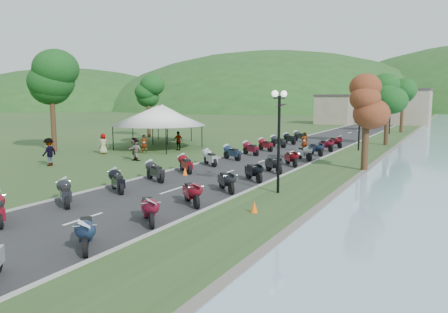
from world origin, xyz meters
The scene contains 12 objects.
road centered at (0.00, 40.00, 0.01)m, with size 7.00×120.00×0.02m, color #2A2A2C.
hills_backdrop centered at (0.00, 200.00, 0.00)m, with size 360.00×120.00×76.00m, color #285621, non-canonical shape.
far_building centered at (-2.00, 85.00, 2.50)m, with size 18.00×16.00×5.00m, color gray.
moto_row_left centered at (-2.31, 20.89, 0.55)m, with size 2.60×47.49×1.10m, color #331411, non-canonical shape.
moto_row_right centered at (2.54, 21.92, 0.55)m, with size 2.60×37.44×1.10m, color #331411, non-canonical shape.
vendor_tent_main centered at (-11.63, 30.66, 2.00)m, with size 5.82×5.82×4.00m, color white, non-canonical shape.
vendor_tent_side centered at (-15.28, 36.27, 2.00)m, with size 4.47×4.47×4.00m, color white, non-canonical shape.
tree_park_left centered at (-18.66, 24.78, 5.11)m, with size 3.68×3.68×10.21m, color #18531B, non-canonical shape.
tree_lakeside centered at (7.49, 27.11, 3.39)m, with size 2.44×2.44×6.78m, color #18531B, non-canonical shape.
pedestrian_a centered at (-10.79, 27.45, 0.00)m, with size 0.58×0.42×1.59m, color slate.
pedestrian_b centered at (-8.53, 23.70, 0.00)m, with size 0.78×0.43×1.61m, color slate.
pedestrian_c centered at (-12.25, 18.79, 0.00)m, with size 1.25×0.52×1.94m, color slate.
Camera 1 is at (12.62, -2.02, 4.70)m, focal length 35.00 mm.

